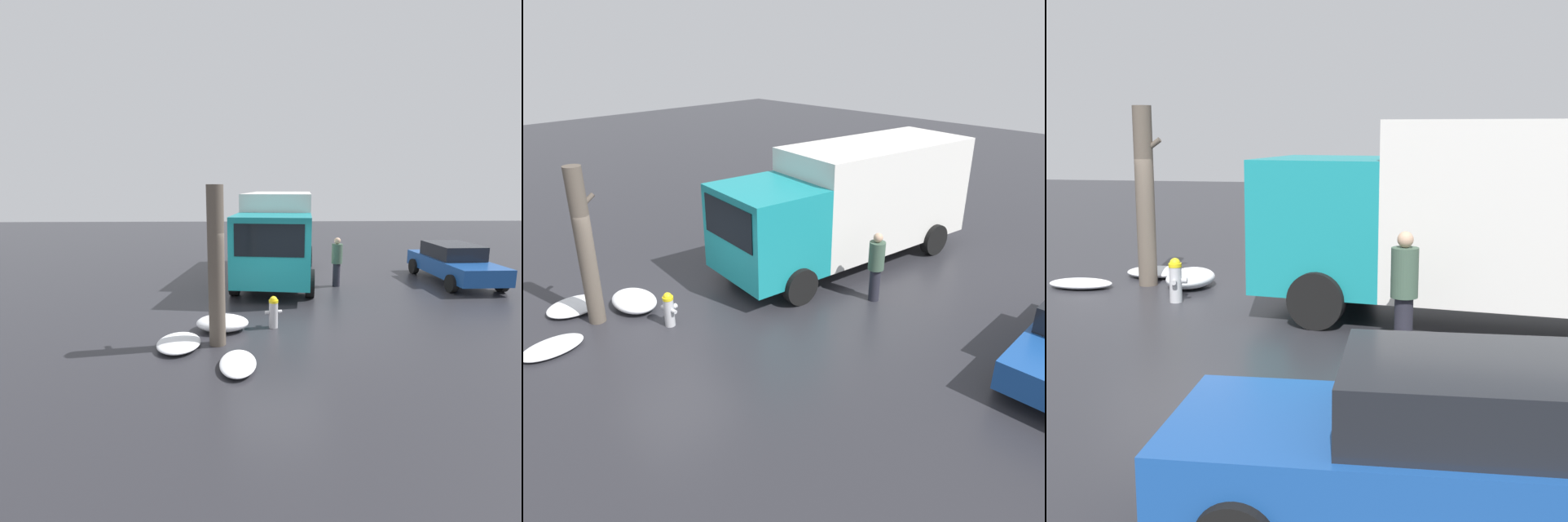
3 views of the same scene
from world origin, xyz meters
The scene contains 9 objects.
ground_plane centered at (0.00, 0.00, 0.00)m, with size 60.00×60.00×0.00m, color #28282D.
fire_hydrant centered at (0.00, 0.00, 0.41)m, with size 0.34×0.43×0.81m.
tree_trunk centered at (-1.05, 1.31, 1.77)m, with size 0.56×0.37×3.52m.
delivery_truck centered at (5.63, -0.52, 1.73)m, with size 7.73×3.46×3.20m.
pedestrian centered at (4.15, -2.47, 0.94)m, with size 0.37×0.37×1.72m.
parked_car centered at (4.71, -6.91, 0.71)m, with size 4.34×1.99×1.38m.
snow_pile_by_hydrant centered at (-1.20, 2.15, 0.10)m, with size 1.25×0.95×0.20m.
snow_pile_curbside centered at (-2.25, 0.83, 0.09)m, with size 1.27×0.72×0.18m.
snow_pile_by_tree centered at (-0.15, 1.26, 0.18)m, with size 0.92×1.27×0.37m.
Camera 3 is at (4.44, -12.16, 3.05)m, focal length 50.00 mm.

